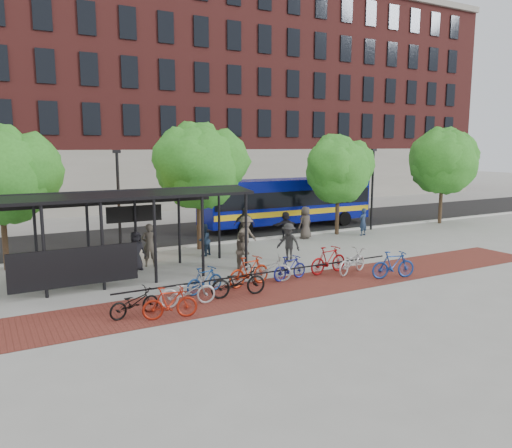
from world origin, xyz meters
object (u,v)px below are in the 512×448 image
bike_1 (170,303)px  bike_11 (393,265)px  bike_4 (238,282)px  pedestrian_8 (243,250)px  lamp_post_right (372,187)px  bus (287,200)px  bike_3 (205,280)px  pedestrian_6 (305,223)px  lamp_post_left (119,200)px  tree_d (444,158)px  pedestrian_2 (204,240)px  bike_6 (266,269)px  pedestrian_0 (136,251)px  tree_c (339,167)px  bike_7 (290,268)px  pedestrian_7 (363,222)px  bike_2 (188,291)px  tree_a (2,172)px  bike_5 (249,271)px  pedestrian_9 (288,243)px  pedestrian_5 (286,226)px  pedestrian_3 (246,235)px  bike_10 (352,261)px  bike_9 (328,260)px  pedestrian_1 (149,245)px  tree_b (199,163)px  bus_shelter (115,205)px  bike_0 (134,303)px

bike_1 → bike_11: bearing=-77.4°
bike_4 → pedestrian_8: pedestrian_8 is taller
lamp_post_right → bus: (-4.25, 3.37, -0.92)m
bike_3 → pedestrian_6: size_ratio=0.87×
lamp_post_left → tree_d: bearing=-0.6°
bike_4 → pedestrian_2: 6.90m
pedestrian_8 → bike_6: bearing=-149.6°
lamp_post_left → pedestrian_0: (-0.10, -3.08, -1.90)m
bike_3 → bike_4: bike_4 is taller
bus → tree_c: bearing=-69.5°
pedestrian_6 → tree_c: bearing=175.5°
bike_7 → pedestrian_7: (9.31, 6.30, 0.33)m
bike_2 → bike_4: (1.96, 0.10, 0.04)m
tree_a → pedestrian_0: 6.53m
bike_5 → bike_1: bearing=106.4°
tree_a → pedestrian_9: size_ratio=3.42×
bike_5 → pedestrian_5: size_ratio=1.18×
pedestrian_7 → pedestrian_8: pedestrian_7 is taller
pedestrian_7 → pedestrian_0: bearing=-3.9°
bike_11 → pedestrian_5: size_ratio=1.14×
bike_7 → bike_4: bearing=101.9°
lamp_post_left → bike_7: bearing=-57.9°
pedestrian_3 → pedestrian_7: size_ratio=1.18×
pedestrian_0 → pedestrian_6: (10.60, 2.52, 0.09)m
tree_d → pedestrian_8: size_ratio=4.05×
tree_d → pedestrian_8: (-18.08, -4.85, -3.66)m
bike_10 → bike_9: bearing=39.5°
bike_6 → pedestrian_1: size_ratio=1.04×
bike_2 → pedestrian_3: bearing=-36.9°
bike_1 → pedestrian_7: bearing=-49.4°
lamp_post_left → bike_5: 8.47m
tree_b → bike_2: 10.20m
tree_c → bike_6: 12.27m
bus_shelter → pedestrian_0: 2.59m
bike_6 → bike_11: size_ratio=1.08×
bike_3 → bike_10: 6.54m
tree_b → tree_c: bearing=-0.0°
bike_6 → pedestrian_0: pedestrian_0 is taller
tree_b → bike_1: (-5.02, -9.41, -3.94)m
bike_3 → bike_4: bearing=-152.8°
pedestrian_0 → bus_shelter: bearing=-149.5°
pedestrian_1 → pedestrian_6: (9.89, 2.15, -0.03)m
lamp_post_left → pedestrian_7: size_ratio=3.13×
pedestrian_1 → bike_3: bearing=116.5°
tree_d → bike_3: 22.62m
bike_0 → bike_1: bearing=-143.5°
bike_11 → pedestrian_1: size_ratio=0.97×
bike_4 → pedestrian_2: bearing=-9.2°
bike_5 → bike_10: 4.68m
bike_5 → pedestrian_0: (-3.07, 4.54, 0.26)m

